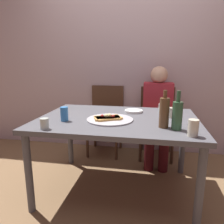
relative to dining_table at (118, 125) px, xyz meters
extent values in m
plane|color=brown|center=(0.00, 0.00, -0.65)|extent=(8.00, 8.00, 0.00)
cube|color=#B29EA3|center=(0.00, 1.10, 0.65)|extent=(6.00, 0.10, 2.60)
cube|color=#4C4C51|center=(0.00, 0.00, 0.05)|extent=(1.43, 1.02, 0.04)
cylinder|color=#4C4C51|center=(-0.65, -0.45, -0.31)|extent=(0.06, 0.06, 0.68)
cylinder|color=#4C4C51|center=(0.65, -0.45, -0.31)|extent=(0.06, 0.06, 0.68)
cylinder|color=#4C4C51|center=(-0.65, 0.45, -0.31)|extent=(0.06, 0.06, 0.68)
cylinder|color=#4C4C51|center=(0.65, 0.45, -0.31)|extent=(0.06, 0.06, 0.68)
cylinder|color=#ADADB2|center=(-0.05, -0.10, 0.08)|extent=(0.41, 0.41, 0.01)
cube|color=tan|center=(-0.08, -0.10, 0.09)|extent=(0.25, 0.20, 0.02)
sphere|color=#EAD184|center=(-0.06, -0.10, 0.11)|extent=(0.04, 0.04, 0.04)
sphere|color=#2D381E|center=(-0.12, -0.10, 0.11)|extent=(0.02, 0.02, 0.02)
sphere|color=#B22D23|center=(-0.02, -0.11, 0.11)|extent=(0.03, 0.03, 0.03)
cube|color=tan|center=(-0.07, -0.10, 0.09)|extent=(0.26, 0.23, 0.02)
sphere|color=#EAD184|center=(-0.08, -0.11, 0.11)|extent=(0.04, 0.04, 0.04)
sphere|color=#2D381E|center=(-0.02, -0.10, 0.11)|extent=(0.02, 0.02, 0.02)
sphere|color=#B22D23|center=(-0.12, -0.11, 0.11)|extent=(0.03, 0.03, 0.03)
cylinder|color=brown|center=(0.40, -0.23, 0.19)|extent=(0.08, 0.08, 0.23)
cylinder|color=brown|center=(0.40, -0.23, 0.33)|extent=(0.03, 0.03, 0.06)
cylinder|color=#2D5133|center=(0.49, -0.27, 0.18)|extent=(0.08, 0.08, 0.21)
cylinder|color=#2D5133|center=(0.49, -0.27, 0.32)|extent=(0.03, 0.03, 0.08)
cylinder|color=#B7C6BC|center=(0.40, 0.31, 0.11)|extent=(0.07, 0.07, 0.08)
cylinder|color=beige|center=(0.48, 0.10, 0.12)|extent=(0.06, 0.06, 0.09)
cylinder|color=#B7C6BC|center=(-0.49, -0.44, 0.11)|extent=(0.07, 0.07, 0.08)
cylinder|color=beige|center=(0.58, -0.40, 0.13)|extent=(0.07, 0.07, 0.12)
cylinder|color=#337AC1|center=(-0.43, -0.19, 0.13)|extent=(0.07, 0.07, 0.12)
cylinder|color=white|center=(0.12, 0.25, 0.08)|extent=(0.18, 0.18, 0.02)
cube|color=#472D1E|center=(-0.31, 0.83, -0.20)|extent=(0.44, 0.44, 0.05)
cube|color=#472D1E|center=(-0.31, 1.03, 0.02)|extent=(0.44, 0.04, 0.45)
cylinder|color=#472D1E|center=(-0.12, 0.64, -0.44)|extent=(0.04, 0.04, 0.42)
cylinder|color=#472D1E|center=(-0.50, 0.64, -0.44)|extent=(0.04, 0.04, 0.42)
cylinder|color=#472D1E|center=(-0.12, 1.02, -0.44)|extent=(0.04, 0.04, 0.42)
cylinder|color=#472D1E|center=(-0.50, 1.02, -0.44)|extent=(0.04, 0.04, 0.42)
cube|color=#472D1E|center=(0.37, 0.83, -0.20)|extent=(0.44, 0.44, 0.05)
cube|color=#472D1E|center=(0.37, 1.03, 0.02)|extent=(0.44, 0.04, 0.45)
cylinder|color=#472D1E|center=(0.56, 0.64, -0.44)|extent=(0.04, 0.04, 0.42)
cylinder|color=#472D1E|center=(0.18, 0.64, -0.44)|extent=(0.04, 0.04, 0.42)
cylinder|color=#472D1E|center=(0.56, 1.02, -0.44)|extent=(0.04, 0.04, 0.42)
cylinder|color=#472D1E|center=(0.18, 1.02, -0.44)|extent=(0.04, 0.04, 0.42)
cube|color=maroon|center=(0.37, 0.85, 0.06)|extent=(0.36, 0.22, 0.52)
sphere|color=tan|center=(0.37, 0.85, 0.41)|extent=(0.21, 0.21, 0.21)
cylinder|color=#3F0E12|center=(0.45, 0.65, -0.20)|extent=(0.12, 0.40, 0.12)
cylinder|color=#3F0E12|center=(0.29, 0.65, -0.20)|extent=(0.12, 0.40, 0.12)
cylinder|color=#3F0E12|center=(0.45, 0.45, -0.43)|extent=(0.11, 0.11, 0.45)
cylinder|color=#3F0E12|center=(0.29, 0.45, -0.43)|extent=(0.11, 0.11, 0.45)
camera|label=1|loc=(0.30, -1.87, 0.57)|focal=34.50mm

